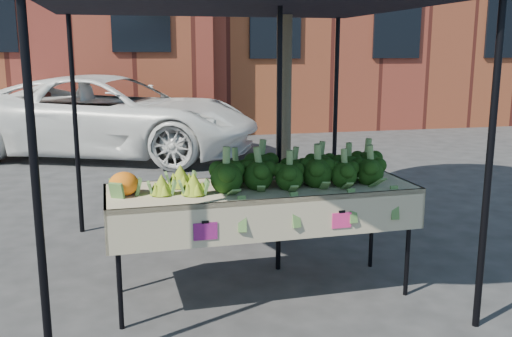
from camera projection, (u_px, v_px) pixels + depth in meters
The scene contains 8 objects.
ground at pixel (247, 289), 4.72m from camera, with size 90.00×90.00×0.00m, color #29292B.
table at pixel (262, 241), 4.54m from camera, with size 2.42×0.87×0.90m.
canopy at pixel (237, 118), 4.88m from camera, with size 3.16×3.16×2.74m, color black, non-canonical shape.
broccoli_heap at pixel (301, 165), 4.52m from camera, with size 1.50×0.60×0.30m, color #15340B.
romanesco_cluster at pixel (176, 177), 4.27m from camera, with size 0.46×0.50×0.23m, color #9AAB26.
cauliflower_pair at pixel (124, 182), 4.15m from camera, with size 0.23×0.23×0.20m, color orange.
vehicle at pixel (106, 7), 10.10m from camera, with size 2.48×1.50×5.39m, color white.
street_tree at pixel (285, 14), 5.86m from camera, with size 2.34×2.34×4.61m, color #1E4C14, non-canonical shape.
Camera 1 is at (-0.93, -4.32, 1.94)m, focal length 39.96 mm.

